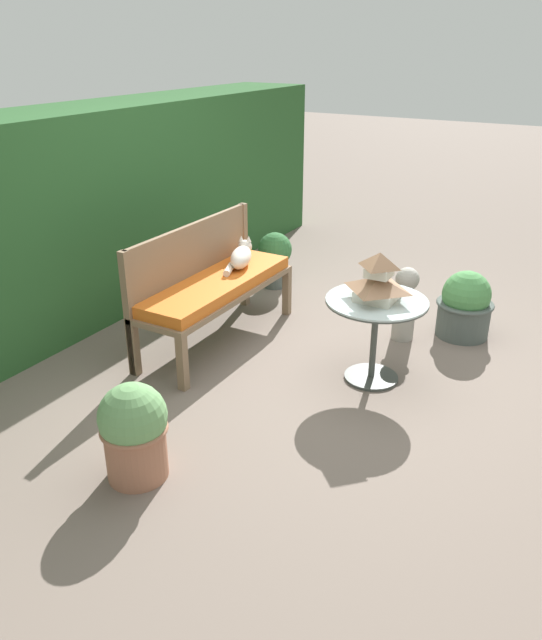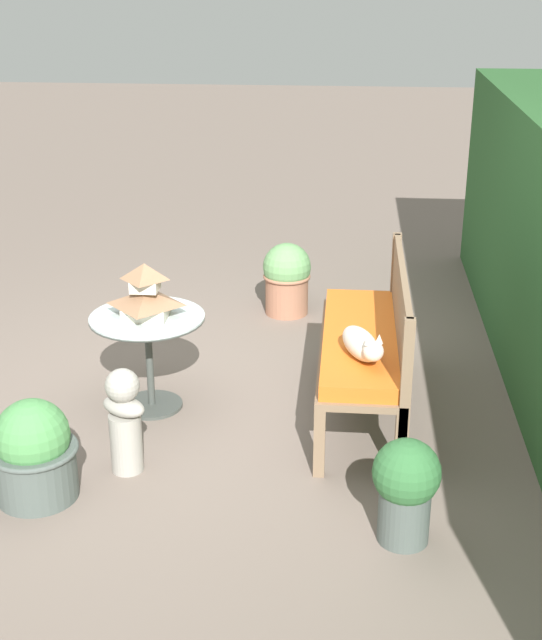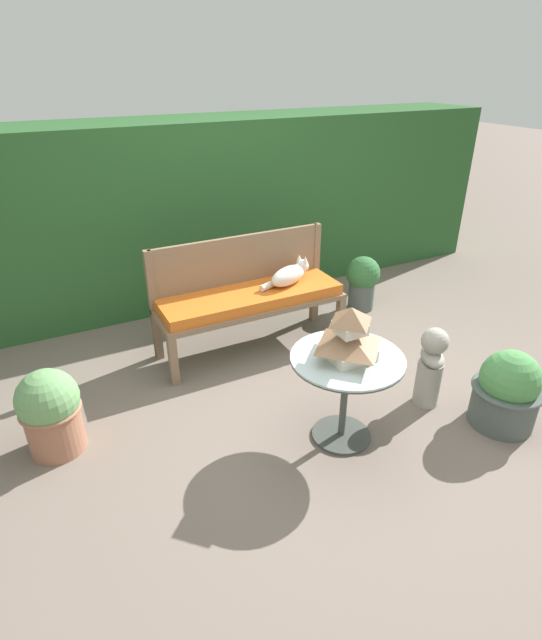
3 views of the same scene
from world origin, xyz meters
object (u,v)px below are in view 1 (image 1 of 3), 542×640
Objects in this scene: pagoda_birdhouse at (378,280)px; potted_plant_bench_right at (465,306)px; cat at (241,256)px; potted_plant_hedge_corner at (134,431)px; patio_table at (376,317)px; garden_bench at (217,289)px; potted_plant_table_far at (275,257)px; garden_bust at (405,302)px.

pagoda_birdhouse reaches higher than potted_plant_bench_right.
pagoda_birdhouse is at bearing -125.09° from cat.
pagoda_birdhouse reaches higher than potted_plant_hedge_corner.
cat is at bearing 76.36° from patio_table.
garden_bench is at bearing 91.85° from pagoda_birdhouse.
potted_plant_hedge_corner is at bearing -160.87° from garden_bench.
patio_table is 1.31× the size of potted_plant_table_far.
cat is 0.99m from potted_plant_table_far.
garden_bench is 4.42× the size of pagoda_birdhouse.
potted_plant_bench_right reaches higher than potted_plant_table_far.
garden_bust reaches higher than potted_plant_bench_right.
pagoda_birdhouse is 0.64× the size of potted_plant_bench_right.
potted_plant_bench_right is (1.02, -0.37, -0.22)m from patio_table.
pagoda_birdhouse is at bearing 119.45° from garden_bust.
patio_table is at bearing -125.09° from cat.
potted_plant_hedge_corner reaches higher than potted_plant_table_far.
cat is 0.88× the size of potted_plant_hedge_corner.
potted_plant_table_far is (1.22, 1.47, -0.45)m from pagoda_birdhouse.
potted_plant_table_far is (1.26, 0.21, -0.15)m from garden_bench.
potted_plant_bench_right is (-0.20, -1.84, -0.04)m from potted_plant_table_far.
cat reaches higher than potted_plant_bench_right.
patio_table is 1.99× the size of pagoda_birdhouse.
patio_table is 1.79m from potted_plant_hedge_corner.
potted_plant_hedge_corner is (-2.85, -0.76, -0.00)m from potted_plant_table_far.
potted_plant_hedge_corner is (-1.59, -0.55, -0.15)m from garden_bench.
garden_bench is 2.90× the size of potted_plant_table_far.
pagoda_birdhouse is 1.19m from potted_plant_bench_right.
patio_table is 1.27× the size of potted_plant_bench_right.
patio_table is at bearing -88.15° from garden_bench.
potted_plant_hedge_corner is 2.86m from potted_plant_bench_right.
potted_plant_bench_right is at bearing -96.31° from potted_plant_table_far.
garden_bust is at bearing -58.18° from garden_bench.
potted_plant_table_far is 2.95m from potted_plant_hedge_corner.
pagoda_birdhouse reaches higher than patio_table.
garden_bench is 1.69m from potted_plant_hedge_corner.
pagoda_birdhouse is at bearing 0.00° from patio_table.
potted_plant_table_far is at bearing 8.50° from garden_bust.
pagoda_birdhouse is 0.62× the size of potted_plant_hedge_corner.
patio_table is (-0.31, -1.26, -0.13)m from cat.
potted_plant_hedge_corner is at bearing -165.11° from potted_plant_table_far.
cat is 1.81m from potted_plant_bench_right.
potted_plant_table_far is at bearing 50.24° from patio_table.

